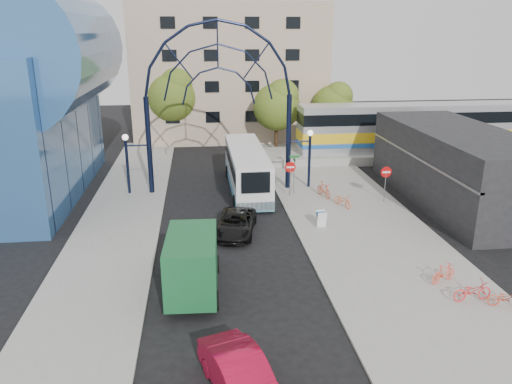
{
  "coord_description": "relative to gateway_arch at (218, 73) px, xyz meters",
  "views": [
    {
      "loc": [
        -1.5,
        -21.13,
        11.38
      ],
      "look_at": [
        1.68,
        6.0,
        2.46
      ],
      "focal_mm": 35.0,
      "sensor_mm": 36.0,
      "label": 1
    }
  ],
  "objects": [
    {
      "name": "bike_near_b",
      "position": [
        7.13,
        -2.53,
        -7.9
      ],
      "size": [
        0.99,
        1.85,
        1.07
      ],
      "primitive_type": "imported",
      "rotation": [
        0.0,
        0.0,
        0.29
      ],
      "color": "#CD4F29",
      "rests_on": "sidewalk_east"
    },
    {
      "name": "apartment_block",
      "position": [
        2.0,
        20.97,
        -1.55
      ],
      "size": [
        20.0,
        12.1,
        14.0
      ],
      "color": "tan",
      "rests_on": "ground"
    },
    {
      "name": "stop_sign",
      "position": [
        4.8,
        -2.0,
        -6.56
      ],
      "size": [
        0.8,
        0.07,
        2.5
      ],
      "color": "slate",
      "rests_on": "sidewalk_east"
    },
    {
      "name": "ground",
      "position": [
        0.0,
        -14.0,
        -8.56
      ],
      "size": [
        120.0,
        120.0,
        0.0
      ],
      "primitive_type": "plane",
      "color": "black",
      "rests_on": "ground"
    },
    {
      "name": "bike_far_a",
      "position": [
        11.26,
        -17.79,
        -8.03
      ],
      "size": [
        1.65,
        0.93,
        0.82
      ],
      "primitive_type": "imported",
      "rotation": [
        0.0,
        0.0,
        1.31
      ],
      "color": "#CD4429",
      "rests_on": "sidewalk_east"
    },
    {
      "name": "street_name_sign",
      "position": [
        5.2,
        -1.4,
        -6.43
      ],
      "size": [
        0.7,
        0.7,
        2.8
      ],
      "color": "slate",
      "rests_on": "sidewalk_east"
    },
    {
      "name": "tree_north_a",
      "position": [
        6.12,
        11.93,
        -3.95
      ],
      "size": [
        4.48,
        4.48,
        7.0
      ],
      "color": "#382314",
      "rests_on": "ground"
    },
    {
      "name": "city_bus",
      "position": [
        1.95,
        0.25,
        -6.94
      ],
      "size": [
        2.7,
        11.28,
        3.09
      ],
      "rotation": [
        0.0,
        0.0,
        0.0
      ],
      "color": "silver",
      "rests_on": "ground"
    },
    {
      "name": "red_sedan",
      "position": [
        -0.4,
        -21.79,
        -7.82
      ],
      "size": [
        2.88,
        4.73,
        1.47
      ],
      "primitive_type": "imported",
      "rotation": [
        0.0,
        0.0,
        0.32
      ],
      "color": "maroon",
      "rests_on": "ground"
    },
    {
      "name": "bike_far_c",
      "position": [
        10.08,
        -17.13,
        -7.97
      ],
      "size": [
        1.81,
        0.74,
        0.93
      ],
      "primitive_type": "imported",
      "rotation": [
        0.0,
        0.0,
        1.64
      ],
      "color": "red",
      "rests_on": "sidewalk_east"
    },
    {
      "name": "commercial_block_east",
      "position": [
        16.0,
        -4.0,
        -6.06
      ],
      "size": [
        6.0,
        16.0,
        5.0
      ],
      "primitive_type": "cube",
      "color": "black",
      "rests_on": "ground"
    },
    {
      "name": "tree_north_b",
      "position": [
        -3.88,
        15.93,
        -3.29
      ],
      "size": [
        5.12,
        5.12,
        8.0
      ],
      "color": "#382314",
      "rests_on": "ground"
    },
    {
      "name": "tree_north_c",
      "position": [
        12.12,
        13.93,
        -4.28
      ],
      "size": [
        4.16,
        4.16,
        6.5
      ],
      "color": "#382314",
      "rests_on": "ground"
    },
    {
      "name": "train_platform",
      "position": [
        20.0,
        8.0,
        -8.16
      ],
      "size": [
        32.0,
        5.0,
        0.8
      ],
      "primitive_type": "cube",
      "color": "gray",
      "rests_on": "ground"
    },
    {
      "name": "bike_far_b",
      "position": [
        9.63,
        -15.39,
        -7.98
      ],
      "size": [
        1.57,
        0.98,
        0.91
      ],
      "primitive_type": "imported",
      "rotation": [
        0.0,
        0.0,
        1.97
      ],
      "color": "#FA4C32",
      "rests_on": "sidewalk_east"
    },
    {
      "name": "do_not_enter_sign",
      "position": [
        11.0,
        -4.0,
        -6.58
      ],
      "size": [
        0.76,
        0.07,
        2.48
      ],
      "color": "slate",
      "rests_on": "sidewalk_east"
    },
    {
      "name": "black_suv",
      "position": [
        0.47,
        -8.18,
        -7.92
      ],
      "size": [
        2.99,
        4.92,
        1.28
      ],
      "primitive_type": "imported",
      "rotation": [
        0.0,
        0.0,
        -0.2
      ],
      "color": "black",
      "rests_on": "ground"
    },
    {
      "name": "sandwich_board",
      "position": [
        5.6,
        -8.02,
        -7.81
      ],
      "size": [
        0.55,
        0.61,
        0.99
      ],
      "color": "white",
      "rests_on": "sidewalk_east"
    },
    {
      "name": "bike_near_a",
      "position": [
        7.92,
        -4.62,
        -8.0
      ],
      "size": [
        1.19,
        1.75,
        0.87
      ],
      "primitive_type": "imported",
      "rotation": [
        0.0,
        0.0,
        0.41
      ],
      "color": "orange",
      "rests_on": "sidewalk_east"
    },
    {
      "name": "train_car",
      "position": [
        20.0,
        8.0,
        -5.66
      ],
      "size": [
        25.1,
        3.05,
        4.2
      ],
      "color": "#B7B7BC",
      "rests_on": "train_platform"
    },
    {
      "name": "plaza_west",
      "position": [
        -6.5,
        -8.0,
        -8.5
      ],
      "size": [
        5.0,
        50.0,
        0.12
      ],
      "primitive_type": "cube",
      "color": "gray",
      "rests_on": "ground"
    },
    {
      "name": "sidewalk_east",
      "position": [
        8.0,
        -10.0,
        -8.5
      ],
      "size": [
        8.0,
        56.0,
        0.12
      ],
      "primitive_type": "cube",
      "color": "gray",
      "rests_on": "ground"
    },
    {
      "name": "green_truck",
      "position": [
        -1.95,
        -14.5,
        -7.09
      ],
      "size": [
        2.49,
        5.92,
        2.94
      ],
      "rotation": [
        0.0,
        0.0,
        -0.05
      ],
      "color": "black",
      "rests_on": "ground"
    },
    {
      "name": "gateway_arch",
      "position": [
        0.0,
        0.0,
        0.0
      ],
      "size": [
        13.64,
        0.44,
        12.1
      ],
      "color": "black",
      "rests_on": "ground"
    }
  ]
}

